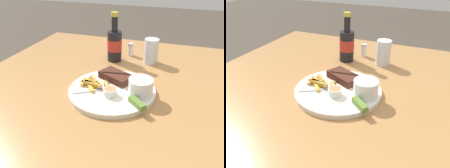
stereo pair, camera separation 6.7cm
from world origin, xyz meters
The scene contains 12 objects.
dining_table centered at (0.00, 0.00, 0.68)m, with size 1.21×1.26×0.75m.
dinner_plate centered at (0.00, 0.00, 0.76)m, with size 0.32×0.32×0.02m.
steak_portion centered at (-0.01, 0.07, 0.79)m, with size 0.15×0.12×0.03m.
fries_pile centered at (-0.08, 0.00, 0.78)m, with size 0.12×0.10×0.02m.
coleslaw_cup centered at (0.11, -0.01, 0.80)m, with size 0.09×0.09×0.06m.
dipping_sauce_cup centered at (0.01, -0.04, 0.79)m, with size 0.05×0.05×0.03m.
pickle_spear centered at (0.11, -0.08, 0.78)m, with size 0.07×0.06×0.02m.
fork_utensil centered at (-0.07, -0.04, 0.77)m, with size 0.12×0.08×0.00m.
knife_utensil centered at (-0.03, 0.03, 0.77)m, with size 0.06×0.16×0.01m.
beer_bottle centered at (-0.08, 0.30, 0.84)m, with size 0.07×0.07×0.23m.
drinking_glass centered at (0.09, 0.32, 0.81)m, with size 0.07×0.07×0.12m.
salt_shaker centered at (-0.02, 0.38, 0.79)m, with size 0.03×0.03×0.07m.
Camera 1 is at (0.22, -0.66, 1.18)m, focal length 35.00 mm.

